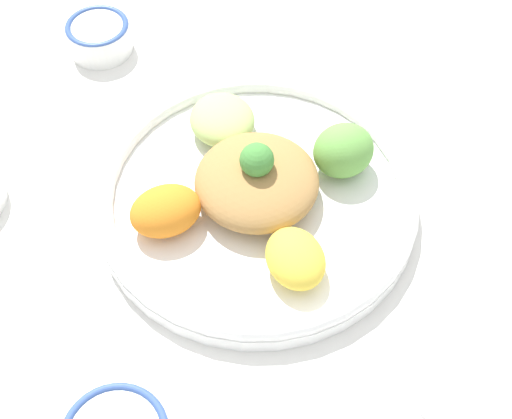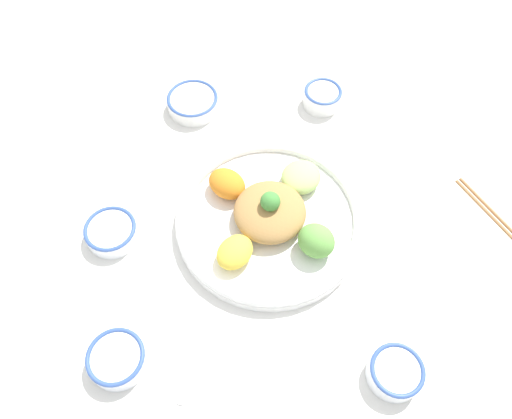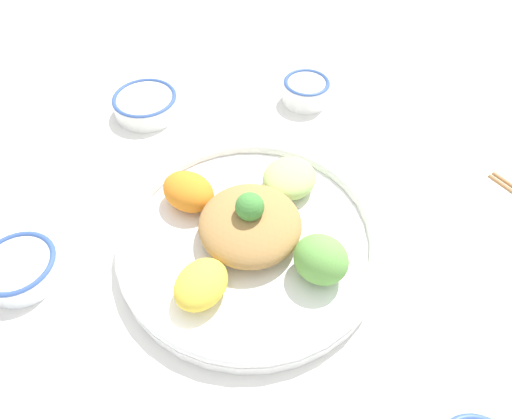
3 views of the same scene
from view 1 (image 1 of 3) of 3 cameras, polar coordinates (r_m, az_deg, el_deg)
ground_plane at (r=0.78m, az=1.66°, el=-0.74°), size 2.40×2.40×0.00m
salad_platter at (r=0.77m, az=0.08°, el=1.41°), size 0.35×0.35×0.10m
rice_bowl_plain at (r=0.97m, az=-12.45°, el=13.44°), size 0.08×0.08×0.04m
serving_spoon_main at (r=0.70m, az=13.30°, el=-15.26°), size 0.12×0.06×0.01m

